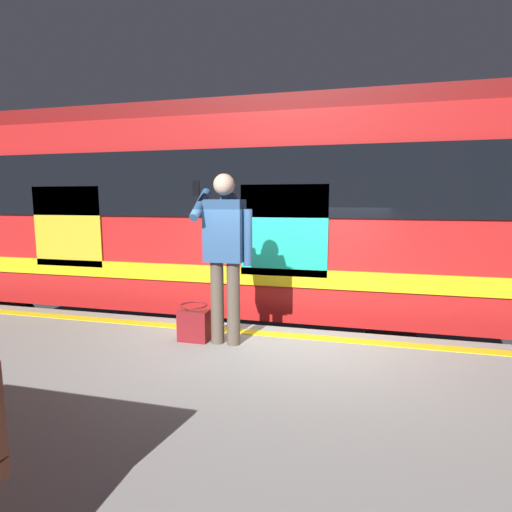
% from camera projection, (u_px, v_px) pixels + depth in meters
% --- Properties ---
extents(ground_plane, '(23.87, 23.87, 0.00)m').
position_uv_depth(ground_plane, '(280.00, 409.00, 5.02)').
color(ground_plane, '#3D3D3F').
extents(safety_line, '(15.01, 0.16, 0.01)m').
position_uv_depth(safety_line, '(276.00, 334.00, 4.59)').
color(safety_line, yellow).
rests_on(safety_line, platform).
extents(track_rail_near, '(19.91, 0.08, 0.16)m').
position_uv_depth(track_rail_near, '(295.00, 364.00, 6.20)').
color(track_rail_near, slate).
rests_on(track_rail_near, ground).
extents(track_rail_far, '(19.91, 0.08, 0.16)m').
position_uv_depth(track_rail_far, '(306.00, 334.00, 7.58)').
color(track_rail_far, slate).
rests_on(track_rail_far, ground).
extents(train_carriage, '(9.42, 2.87, 3.79)m').
position_uv_depth(train_carriage, '(205.00, 209.00, 6.97)').
color(train_carriage, red).
rests_on(train_carriage, ground).
extents(passenger, '(0.57, 0.55, 1.79)m').
position_uv_depth(passenger, '(225.00, 245.00, 4.17)').
color(passenger, brown).
rests_on(passenger, platform).
extents(handbag, '(0.33, 0.30, 0.41)m').
position_uv_depth(handbag, '(194.00, 324.00, 4.38)').
color(handbag, maroon).
rests_on(handbag, platform).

